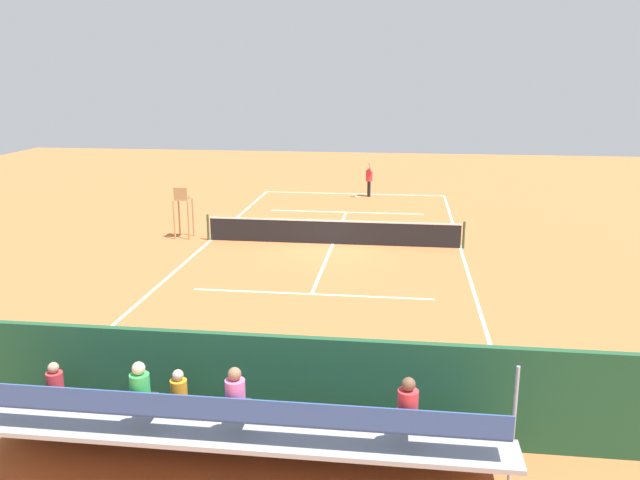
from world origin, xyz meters
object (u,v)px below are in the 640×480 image
object	(u,v)px
equipment_bag	(294,410)
tennis_racket	(357,197)
tennis_ball_near	(332,199)
tennis_net	(333,232)
umpire_chair	(183,207)
tennis_player	(369,178)
bleacher_stand	(231,426)
courtside_bench	(396,395)

from	to	relation	value
equipment_bag	tennis_racket	size ratio (longest dim) A/B	1.56
tennis_racket	tennis_ball_near	size ratio (longest dim) A/B	8.71
tennis_net	umpire_chair	xyz separation A→B (m)	(6.20, -0.21, 0.81)
tennis_racket	tennis_player	bearing A→B (deg)	-156.03
tennis_net	equipment_bag	world-z (taller)	tennis_net
tennis_net	equipment_bag	bearing A→B (deg)	92.96
bleacher_stand	tennis_racket	bearing A→B (deg)	-90.68
tennis_ball_near	bleacher_stand	bearing A→B (deg)	92.35
bleacher_stand	courtside_bench	distance (m)	3.45
equipment_bag	tennis_ball_near	distance (m)	22.73
umpire_chair	equipment_bag	bearing A→B (deg)	116.85
tennis_net	courtside_bench	distance (m)	13.54
bleacher_stand	courtside_bench	bearing A→B (deg)	-142.36
equipment_bag	tennis_ball_near	xyz separation A→B (m)	(1.75, -22.67, -0.15)
tennis_net	umpire_chair	bearing A→B (deg)	-1.98
courtside_bench	tennis_net	bearing A→B (deg)	-78.62
courtside_bench	equipment_bag	xyz separation A→B (m)	(1.98, 0.13, -0.38)
tennis_net	umpire_chair	size ratio (longest dim) A/B	4.81
umpire_chair	tennis_ball_near	world-z (taller)	umpire_chair
umpire_chair	tennis_racket	world-z (taller)	umpire_chair
courtside_bench	tennis_player	distance (m)	23.68
tennis_ball_near	courtside_bench	bearing A→B (deg)	99.40
tennis_net	courtside_bench	size ratio (longest dim) A/B	5.72
umpire_chair	tennis_player	xyz separation A→B (m)	(-7.07, -10.13, -0.30)
courtside_bench	equipment_bag	world-z (taller)	courtside_bench
tennis_player	tennis_racket	size ratio (longest dim) A/B	3.35
umpire_chair	equipment_bag	size ratio (longest dim) A/B	2.38
courtside_bench	tennis_racket	xyz separation A→B (m)	(2.41, -23.34, -0.54)
bleacher_stand	tennis_player	size ratio (longest dim) A/B	4.70
umpire_chair	courtside_bench	distance (m)	16.16
bleacher_stand	tennis_ball_near	distance (m)	24.67
bleacher_stand	equipment_bag	distance (m)	2.23
courtside_bench	tennis_ball_near	xyz separation A→B (m)	(3.73, -22.54, -0.53)
bleacher_stand	equipment_bag	bearing A→B (deg)	-110.61
tennis_net	tennis_player	distance (m)	10.39
courtside_bench	umpire_chair	bearing A→B (deg)	-56.66
tennis_net	umpire_chair	world-z (taller)	umpire_chair
tennis_player	tennis_net	bearing A→B (deg)	85.18
equipment_bag	courtside_bench	bearing A→B (deg)	-176.29
tennis_net	bleacher_stand	world-z (taller)	bleacher_stand
tennis_net	tennis_player	size ratio (longest dim) A/B	5.35
bleacher_stand	tennis_player	xyz separation A→B (m)	(-0.92, -25.71, 0.09)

